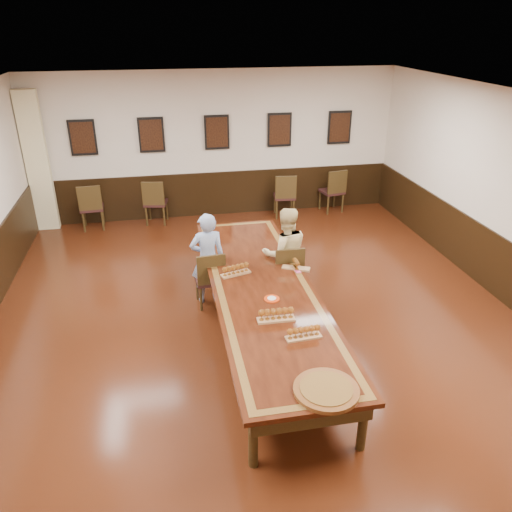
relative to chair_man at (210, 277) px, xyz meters
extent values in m
cube|color=black|center=(0.65, -0.97, -0.48)|extent=(8.00, 10.00, 0.02)
cube|color=white|center=(0.65, -0.97, 2.74)|extent=(8.00, 10.00, 0.02)
cube|color=beige|center=(0.65, 4.04, 1.13)|extent=(8.00, 0.02, 3.20)
imported|color=#486DB4|center=(-0.01, 0.10, 0.28)|extent=(0.57, 0.40, 1.50)
imported|color=beige|center=(1.22, 0.01, 0.30)|extent=(0.76, 0.59, 1.53)
cube|color=#D84880|center=(1.25, -0.58, 0.29)|extent=(0.09, 0.15, 0.01)
cube|color=beige|center=(-3.10, 3.85, 0.98)|extent=(0.45, 0.18, 2.90)
cube|color=black|center=(0.65, 4.01, 0.03)|extent=(7.98, 0.04, 1.00)
cube|color=black|center=(0.65, -0.97, 0.25)|extent=(1.40, 5.00, 0.06)
cube|color=brown|center=(0.65, -0.97, 0.28)|extent=(1.28, 4.88, 0.00)
cube|color=black|center=(0.65, -0.97, 0.28)|extent=(1.10, 4.70, 0.00)
cube|color=black|center=(0.65, -0.97, 0.10)|extent=(1.25, 4.85, 0.18)
cylinder|color=black|center=(0.07, -3.29, -0.12)|extent=(0.10, 0.10, 0.69)
cylinder|color=black|center=(1.23, -3.29, -0.12)|extent=(0.10, 0.10, 0.69)
cylinder|color=black|center=(0.07, 1.35, -0.12)|extent=(0.10, 0.10, 0.69)
cylinder|color=black|center=(1.23, 1.35, -0.12)|extent=(0.10, 0.10, 0.69)
cube|color=black|center=(-2.15, 3.97, 1.43)|extent=(0.54, 0.03, 0.74)
cube|color=black|center=(-2.15, 3.95, 1.43)|extent=(0.46, 0.01, 0.64)
cube|color=black|center=(-0.75, 3.97, 1.43)|extent=(0.54, 0.03, 0.74)
cube|color=black|center=(-0.75, 3.95, 1.43)|extent=(0.46, 0.01, 0.64)
cube|color=black|center=(0.65, 3.97, 1.43)|extent=(0.54, 0.03, 0.74)
cube|color=black|center=(0.65, 3.95, 1.43)|extent=(0.46, 0.01, 0.64)
cube|color=black|center=(2.05, 3.97, 1.43)|extent=(0.54, 0.03, 0.74)
cube|color=black|center=(2.05, 3.95, 1.43)|extent=(0.46, 0.01, 0.64)
cube|color=black|center=(3.45, 3.97, 1.43)|extent=(0.54, 0.03, 0.74)
cube|color=black|center=(3.45, 3.95, 1.43)|extent=(0.46, 0.01, 0.64)
cube|color=olive|center=(0.34, -0.52, 0.30)|extent=(0.46, 0.26, 0.03)
cube|color=olive|center=(1.25, -0.51, 0.29)|extent=(0.43, 0.29, 0.03)
cube|color=olive|center=(0.64, -1.83, 0.30)|extent=(0.47, 0.15, 0.03)
cube|color=olive|center=(0.87, -2.26, 0.29)|extent=(0.43, 0.16, 0.03)
cylinder|color=red|center=(0.70, -1.32, 0.29)|extent=(0.21, 0.21, 0.02)
cylinder|color=silver|center=(0.70, -1.32, 0.30)|extent=(0.12, 0.12, 0.01)
cylinder|color=#512910|center=(0.83, -3.20, 0.30)|extent=(0.81, 0.81, 0.04)
cylinder|color=brown|center=(0.83, -3.20, 0.33)|extent=(0.65, 0.65, 0.01)
camera|label=1|loc=(-0.61, -6.92, 3.67)|focal=35.00mm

